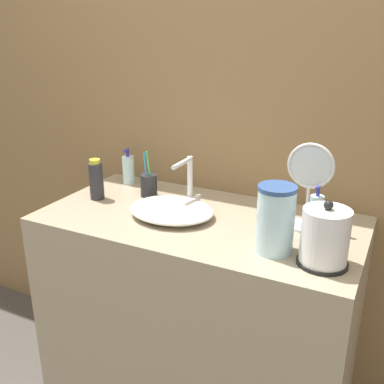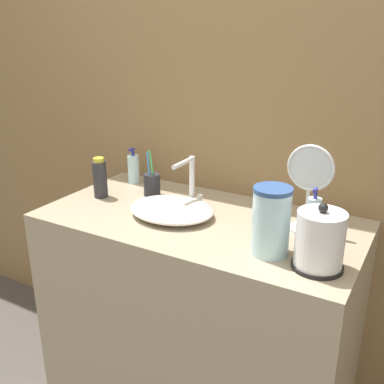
{
  "view_description": "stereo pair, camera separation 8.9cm",
  "coord_description": "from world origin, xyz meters",
  "px_view_note": "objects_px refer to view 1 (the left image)",
  "views": [
    {
      "loc": [
        0.68,
        -1.11,
        1.6
      ],
      "look_at": [
        -0.03,
        0.31,
        1.02
      ],
      "focal_mm": 42.0,
      "sensor_mm": 36.0,
      "label": 1
    },
    {
      "loc": [
        0.76,
        -1.07,
        1.6
      ],
      "look_at": [
        -0.03,
        0.31,
        1.02
      ],
      "focal_mm": 42.0,
      "sensor_mm": 36.0,
      "label": 2
    }
  ],
  "objects_px": {
    "toothbrush_cup": "(149,185)",
    "lotion_bottle": "(128,169)",
    "mouthwash_bottle": "(315,220)",
    "faucet": "(189,178)",
    "electric_kettle": "(325,239)",
    "vanity_mirror": "(309,182)",
    "shampoo_bottle": "(96,180)",
    "water_pitcher": "(275,219)"
  },
  "relations": [
    {
      "from": "toothbrush_cup",
      "to": "water_pitcher",
      "type": "height_order",
      "value": "water_pitcher"
    },
    {
      "from": "toothbrush_cup",
      "to": "water_pitcher",
      "type": "relative_size",
      "value": 0.91
    },
    {
      "from": "toothbrush_cup",
      "to": "shampoo_bottle",
      "type": "bearing_deg",
      "value": -145.19
    },
    {
      "from": "toothbrush_cup",
      "to": "faucet",
      "type": "bearing_deg",
      "value": -3.6
    },
    {
      "from": "electric_kettle",
      "to": "lotion_bottle",
      "type": "xyz_separation_m",
      "value": [
        -0.96,
        0.37,
        -0.02
      ]
    },
    {
      "from": "faucet",
      "to": "lotion_bottle",
      "type": "bearing_deg",
      "value": 163.03
    },
    {
      "from": "lotion_bottle",
      "to": "vanity_mirror",
      "type": "xyz_separation_m",
      "value": [
        0.85,
        -0.12,
        0.11
      ]
    },
    {
      "from": "vanity_mirror",
      "to": "mouthwash_bottle",
      "type": "bearing_deg",
      "value": -65.78
    },
    {
      "from": "vanity_mirror",
      "to": "water_pitcher",
      "type": "xyz_separation_m",
      "value": [
        -0.05,
        -0.23,
        -0.06
      ]
    },
    {
      "from": "toothbrush_cup",
      "to": "lotion_bottle",
      "type": "height_order",
      "value": "toothbrush_cup"
    },
    {
      "from": "vanity_mirror",
      "to": "shampoo_bottle",
      "type": "bearing_deg",
      "value": -173.33
    },
    {
      "from": "lotion_bottle",
      "to": "toothbrush_cup",
      "type": "bearing_deg",
      "value": -30.43
    },
    {
      "from": "shampoo_bottle",
      "to": "water_pitcher",
      "type": "xyz_separation_m",
      "value": [
        0.81,
        -0.13,
        0.03
      ]
    },
    {
      "from": "mouthwash_bottle",
      "to": "water_pitcher",
      "type": "xyz_separation_m",
      "value": [
        -0.1,
        -0.11,
        0.02
      ]
    },
    {
      "from": "faucet",
      "to": "electric_kettle",
      "type": "height_order",
      "value": "electric_kettle"
    },
    {
      "from": "electric_kettle",
      "to": "shampoo_bottle",
      "type": "xyz_separation_m",
      "value": [
        -0.97,
        0.15,
        -0.0
      ]
    },
    {
      "from": "electric_kettle",
      "to": "lotion_bottle",
      "type": "bearing_deg",
      "value": 158.87
    },
    {
      "from": "lotion_bottle",
      "to": "vanity_mirror",
      "type": "distance_m",
      "value": 0.87
    },
    {
      "from": "faucet",
      "to": "shampoo_bottle",
      "type": "relative_size",
      "value": 1.15
    },
    {
      "from": "electric_kettle",
      "to": "shampoo_bottle",
      "type": "height_order",
      "value": "electric_kettle"
    },
    {
      "from": "electric_kettle",
      "to": "toothbrush_cup",
      "type": "bearing_deg",
      "value": 161.08
    },
    {
      "from": "lotion_bottle",
      "to": "mouthwash_bottle",
      "type": "height_order",
      "value": "mouthwash_bottle"
    },
    {
      "from": "faucet",
      "to": "vanity_mirror",
      "type": "bearing_deg",
      "value": -1.39
    },
    {
      "from": "faucet",
      "to": "water_pitcher",
      "type": "height_order",
      "value": "water_pitcher"
    },
    {
      "from": "lotion_bottle",
      "to": "shampoo_bottle",
      "type": "relative_size",
      "value": 0.96
    },
    {
      "from": "toothbrush_cup",
      "to": "mouthwash_bottle",
      "type": "bearing_deg",
      "value": -11.09
    },
    {
      "from": "toothbrush_cup",
      "to": "lotion_bottle",
      "type": "distance_m",
      "value": 0.2
    },
    {
      "from": "shampoo_bottle",
      "to": "mouthwash_bottle",
      "type": "relative_size",
      "value": 0.83
    },
    {
      "from": "mouthwash_bottle",
      "to": "vanity_mirror",
      "type": "distance_m",
      "value": 0.16
    },
    {
      "from": "mouthwash_bottle",
      "to": "water_pitcher",
      "type": "height_order",
      "value": "water_pitcher"
    },
    {
      "from": "faucet",
      "to": "toothbrush_cup",
      "type": "height_order",
      "value": "toothbrush_cup"
    },
    {
      "from": "faucet",
      "to": "toothbrush_cup",
      "type": "relative_size",
      "value": 0.98
    },
    {
      "from": "faucet",
      "to": "shampoo_bottle",
      "type": "bearing_deg",
      "value": -163.53
    },
    {
      "from": "shampoo_bottle",
      "to": "toothbrush_cup",
      "type": "bearing_deg",
      "value": 34.81
    },
    {
      "from": "shampoo_bottle",
      "to": "mouthwash_bottle",
      "type": "xyz_separation_m",
      "value": [
        0.91,
        -0.02,
        0.01
      ]
    },
    {
      "from": "electric_kettle",
      "to": "vanity_mirror",
      "type": "xyz_separation_m",
      "value": [
        -0.11,
        0.25,
        0.09
      ]
    },
    {
      "from": "lotion_bottle",
      "to": "faucet",
      "type": "bearing_deg",
      "value": -16.97
    },
    {
      "from": "lotion_bottle",
      "to": "electric_kettle",
      "type": "bearing_deg",
      "value": -21.13
    },
    {
      "from": "faucet",
      "to": "mouthwash_bottle",
      "type": "bearing_deg",
      "value": -13.81
    },
    {
      "from": "shampoo_bottle",
      "to": "vanity_mirror",
      "type": "relative_size",
      "value": 0.55
    },
    {
      "from": "lotion_bottle",
      "to": "shampoo_bottle",
      "type": "xyz_separation_m",
      "value": [
        -0.01,
        -0.23,
        0.02
      ]
    },
    {
      "from": "lotion_bottle",
      "to": "water_pitcher",
      "type": "xyz_separation_m",
      "value": [
        0.8,
        -0.35,
        0.04
      ]
    }
  ]
}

